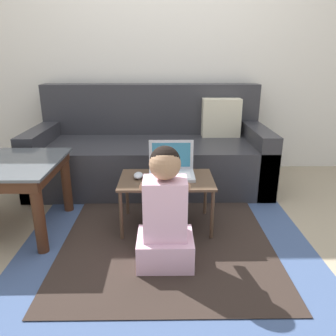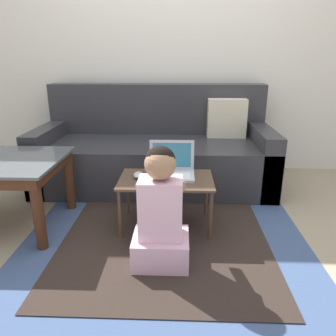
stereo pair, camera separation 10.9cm
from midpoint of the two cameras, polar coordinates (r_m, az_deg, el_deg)
ground_plane at (r=2.25m, az=1.51°, el=-12.04°), size 16.00×16.00×0.00m
wall_back at (r=3.45m, az=2.05°, el=20.43°), size 9.00×0.06×2.50m
area_rug at (r=2.19m, az=0.89°, el=-12.75°), size 1.86×1.87×0.01m
couch at (r=3.10m, az=-1.03°, el=2.90°), size 2.10×0.91×0.90m
laptop_desk at (r=2.25m, az=1.06°, el=-2.76°), size 0.64×0.41×0.36m
laptop at (r=2.27m, az=1.99°, el=-0.44°), size 0.32×0.23×0.24m
computer_mouse at (r=2.26m, az=-3.83°, el=-1.21°), size 0.06×0.11×0.04m
person_seated at (r=1.85m, az=0.42°, el=-8.00°), size 0.32×0.37×0.71m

